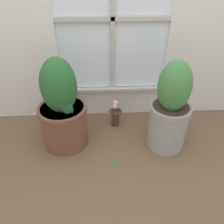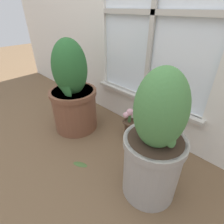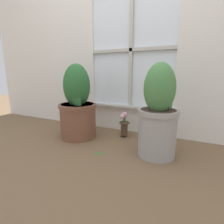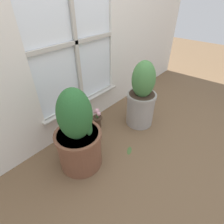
% 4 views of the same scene
% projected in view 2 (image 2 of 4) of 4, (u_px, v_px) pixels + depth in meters
% --- Properties ---
extents(ground_plane, '(10.00, 10.00, 0.00)m').
position_uv_depth(ground_plane, '(87.00, 163.00, 1.27)').
color(ground_plane, brown).
extents(potted_plant_left, '(0.40, 0.40, 0.78)m').
position_uv_depth(potted_plant_left, '(73.00, 94.00, 1.48)').
color(potted_plant_left, brown).
rests_on(potted_plant_left, ground_plane).
extents(potted_plant_right, '(0.33, 0.33, 0.77)m').
position_uv_depth(potted_plant_right, '(154.00, 146.00, 0.91)').
color(potted_plant_right, '#9E9993').
rests_on(potted_plant_right, ground_plane).
extents(flower_vase, '(0.12, 0.12, 0.28)m').
position_uv_depth(flower_vase, '(129.00, 124.00, 1.45)').
color(flower_vase, '#473323').
rests_on(flower_vase, ground_plane).
extents(fallen_leaf, '(0.12, 0.09, 0.01)m').
position_uv_depth(fallen_leaf, '(80.00, 164.00, 1.25)').
color(fallen_leaf, '#476633').
rests_on(fallen_leaf, ground_plane).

